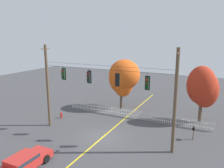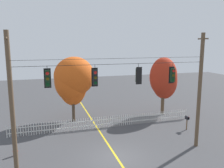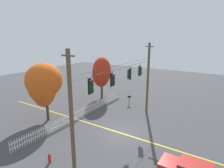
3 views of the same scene
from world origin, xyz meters
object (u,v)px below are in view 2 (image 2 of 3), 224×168
Objects in this scene: traffic_signal_northbound_primary at (172,75)px; traffic_signal_northbound_secondary at (95,77)px; fire_hydrant at (15,151)px; autumn_maple_near_fence at (73,79)px; traffic_signal_eastbound_side at (138,75)px; roadside_mailbox at (187,119)px; autumn_maple_mid at (164,79)px; traffic_signal_westbound_side at (48,78)px.

traffic_signal_northbound_secondary is at bearing 180.00° from traffic_signal_northbound_primary.
traffic_signal_northbound_primary is 1.97× the size of fire_hydrant.
autumn_maple_near_fence is 8.63× the size of fire_hydrant.
traffic_signal_eastbound_side and traffic_signal_northbound_primary have the same top height.
traffic_signal_eastbound_side is 1.07× the size of roadside_mailbox.
autumn_maple_mid is 16.82m from fire_hydrant.
traffic_signal_northbound_secondary is 1.10× the size of roadside_mailbox.
autumn_maple_mid is at bearing 64.32° from traffic_signal_northbound_primary.
autumn_maple_mid is at bearing 51.18° from traffic_signal_eastbound_side.
traffic_signal_northbound_primary is (5.78, -0.00, -0.08)m from traffic_signal_northbound_secondary.
autumn_maple_near_fence is at bearing 110.35° from traffic_signal_eastbound_side.
fire_hydrant is at bearing 156.97° from traffic_signal_northbound_secondary.
traffic_signal_northbound_primary is 11.15m from autumn_maple_near_fence.
traffic_signal_westbound_side is 13.85m from roadside_mailbox.
autumn_maple_near_fence is (-3.42, 9.22, -1.53)m from traffic_signal_eastbound_side.
fire_hydrant is at bearing -176.56° from roadside_mailbox.
autumn_maple_near_fence is 10.16m from autumn_maple_mid.
fire_hydrant is (-8.57, 2.36, -5.52)m from traffic_signal_eastbound_side.
traffic_signal_northbound_primary is at bearing -115.68° from autumn_maple_mid.
autumn_maple_near_fence is at bearing 148.90° from roadside_mailbox.
autumn_maple_mid is (4.00, 8.31, -1.70)m from traffic_signal_northbound_primary.
traffic_signal_eastbound_side is at bearing -15.38° from fire_hydrant.
traffic_signal_northbound_primary reaches higher than roadside_mailbox.
traffic_signal_northbound_primary is 6.85m from roadside_mailbox.
fire_hydrant is at bearing 136.60° from traffic_signal_westbound_side.
traffic_signal_northbound_secondary is 0.96× the size of traffic_signal_northbound_primary.
traffic_signal_northbound_secondary is 1.88× the size of fire_hydrant.
traffic_signal_northbound_secondary is at bearing 0.00° from traffic_signal_westbound_side.
traffic_signal_westbound_side is 1.05× the size of roadside_mailbox.
roadside_mailbox is at bearing 26.79° from traffic_signal_eastbound_side.
traffic_signal_westbound_side and traffic_signal_northbound_secondary have the same top height.
autumn_maple_mid is (6.70, 8.33, -1.79)m from traffic_signal_eastbound_side.
traffic_signal_northbound_secondary is at bearing -161.22° from roadside_mailbox.
autumn_maple_mid is (10.12, -0.89, -0.26)m from autumn_maple_near_fence.
traffic_signal_eastbound_side reaches higher than fire_hydrant.
roadside_mailbox is at bearing 3.44° from fire_hydrant.
traffic_signal_northbound_secondary is 1.03× the size of traffic_signal_eastbound_side.
traffic_signal_northbound_primary is at bearing -11.71° from fire_hydrant.
fire_hydrant is at bearing 164.62° from traffic_signal_eastbound_side.
roadside_mailbox is (12.56, 3.24, -4.87)m from traffic_signal_westbound_side.
autumn_maple_mid reaches higher than fire_hydrant.
traffic_signal_eastbound_side is 0.22× the size of autumn_maple_mid.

